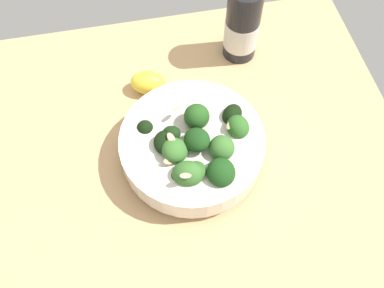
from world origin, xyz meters
TOP-DOWN VIEW (x-y plane):
  - ground_plane at (0.00, 0.00)cm, footprint 66.63×66.63cm
  - bowl_of_broccoli at (-1.87, 0.98)cm, footprint 22.26×22.26cm
  - lemon_wedge at (-6.91, 16.04)cm, footprint 6.86×5.48cm
  - bottle_tall at (10.97, 21.43)cm, footprint 6.14×6.14cm

SIDE VIEW (x-z plane):
  - ground_plane at x=0.00cm, z-range -4.17..0.00cm
  - lemon_wedge at x=-6.91cm, z-range 0.00..4.01cm
  - bowl_of_broccoli at x=-1.87cm, z-range -0.80..8.83cm
  - bottle_tall at x=10.97cm, z-range -1.04..14.65cm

